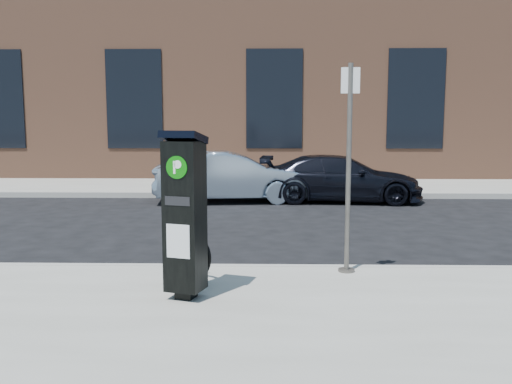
{
  "coord_description": "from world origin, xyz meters",
  "views": [
    {
      "loc": [
        -0.23,
        -7.5,
        2.16
      ],
      "look_at": [
        -0.4,
        0.5,
        1.14
      ],
      "focal_mm": 38.0,
      "sensor_mm": 36.0,
      "label": 1
    }
  ],
  "objects_px": {
    "car_silver": "(231,177)",
    "parking_kiosk": "(185,213)",
    "sign_pole": "(349,170)",
    "bike_rack": "(189,256)",
    "car_dark": "(341,178)"
  },
  "relations": [
    {
      "from": "car_silver",
      "to": "car_dark",
      "type": "height_order",
      "value": "car_silver"
    },
    {
      "from": "parking_kiosk",
      "to": "bike_rack",
      "type": "xyz_separation_m",
      "value": [
        -0.06,
        0.67,
        -0.66
      ]
    },
    {
      "from": "sign_pole",
      "to": "car_silver",
      "type": "xyz_separation_m",
      "value": [
        -2.08,
        7.55,
        -0.84
      ]
    },
    {
      "from": "bike_rack",
      "to": "car_dark",
      "type": "xyz_separation_m",
      "value": [
        3.02,
        8.19,
        0.16
      ]
    },
    {
      "from": "parking_kiosk",
      "to": "car_silver",
      "type": "distance_m",
      "value": 8.72
    },
    {
      "from": "bike_rack",
      "to": "car_dark",
      "type": "relative_size",
      "value": 0.15
    },
    {
      "from": "bike_rack",
      "to": "sign_pole",
      "type": "bearing_deg",
      "value": 38.25
    },
    {
      "from": "sign_pole",
      "to": "car_silver",
      "type": "relative_size",
      "value": 0.67
    },
    {
      "from": "sign_pole",
      "to": "bike_rack",
      "type": "bearing_deg",
      "value": -165.1
    },
    {
      "from": "bike_rack",
      "to": "car_dark",
      "type": "height_order",
      "value": "car_dark"
    },
    {
      "from": "bike_rack",
      "to": "car_silver",
      "type": "xyz_separation_m",
      "value": [
        0.0,
        8.04,
        0.21
      ]
    },
    {
      "from": "parking_kiosk",
      "to": "car_silver",
      "type": "xyz_separation_m",
      "value": [
        -0.06,
        8.71,
        -0.45
      ]
    },
    {
      "from": "parking_kiosk",
      "to": "bike_rack",
      "type": "relative_size",
      "value": 2.89
    },
    {
      "from": "car_silver",
      "to": "parking_kiosk",
      "type": "bearing_deg",
      "value": 174.03
    },
    {
      "from": "parking_kiosk",
      "to": "car_silver",
      "type": "bearing_deg",
      "value": 107.81
    }
  ]
}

